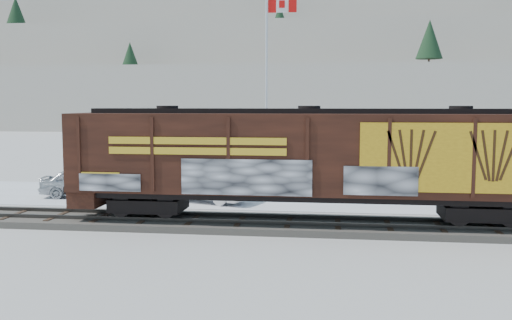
# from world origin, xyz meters

# --- Properties ---
(ground) EXTENTS (500.00, 500.00, 0.00)m
(ground) POSITION_xyz_m (0.00, 0.00, 0.00)
(ground) COLOR white
(ground) RESTS_ON ground
(rail_track) EXTENTS (50.00, 3.40, 0.43)m
(rail_track) POSITION_xyz_m (0.00, 0.00, 0.15)
(rail_track) COLOR #59544C
(rail_track) RESTS_ON ground
(parking_strip) EXTENTS (40.00, 8.00, 0.03)m
(parking_strip) POSITION_xyz_m (0.00, 7.50, 0.01)
(parking_strip) COLOR white
(parking_strip) RESTS_ON ground
(hillside) EXTENTS (360.00, 110.00, 93.00)m
(hillside) POSITION_xyz_m (-0.05, 139.79, 14.37)
(hillside) COLOR white
(hillside) RESTS_ON ground
(hopper_railcar) EXTENTS (19.65, 3.06, 4.49)m
(hopper_railcar) POSITION_xyz_m (2.80, -0.01, 2.94)
(hopper_railcar) COLOR black
(hopper_railcar) RESTS_ON rail_track
(flagpole) EXTENTS (2.30, 0.90, 11.86)m
(flagpole) POSITION_xyz_m (-0.23, 12.25, 4.41)
(flagpole) COLOR silver
(flagpole) RESTS_ON ground
(car_silver) EXTENTS (4.79, 2.41, 1.56)m
(car_silver) POSITION_xyz_m (-9.71, 6.28, 0.81)
(car_silver) COLOR silver
(car_silver) RESTS_ON parking_strip
(car_white) EXTENTS (5.28, 3.32, 1.64)m
(car_white) POSITION_xyz_m (-2.85, 5.63, 0.85)
(car_white) COLOR silver
(car_white) RESTS_ON parking_strip
(car_dark) EXTENTS (4.79, 2.72, 1.31)m
(car_dark) POSITION_xyz_m (7.23, 8.06, 0.68)
(car_dark) COLOR black
(car_dark) RESTS_ON parking_strip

